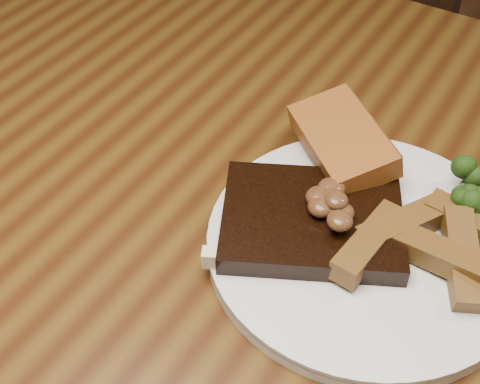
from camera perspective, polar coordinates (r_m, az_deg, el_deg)
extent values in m
cube|color=#432C0D|center=(0.66, 0.83, -2.16)|extent=(1.60, 0.90, 0.04)
cylinder|color=black|center=(1.49, -16.12, 7.76)|extent=(0.07, 0.07, 0.71)
cube|color=black|center=(1.44, 11.25, 10.81)|extent=(0.46, 0.46, 0.04)
cylinder|color=black|center=(1.65, 18.11, 4.62)|extent=(0.04, 0.04, 0.40)
cylinder|color=black|center=(1.75, 8.26, 9.20)|extent=(0.04, 0.04, 0.40)
cylinder|color=black|center=(1.41, 12.44, -2.16)|extent=(0.04, 0.04, 0.40)
cylinder|color=black|center=(1.53, 1.53, 3.52)|extent=(0.04, 0.04, 0.40)
cylinder|color=silver|center=(0.61, 10.56, -4.53)|extent=(0.34, 0.34, 0.01)
cube|color=black|center=(0.60, 6.14, -2.53)|extent=(0.20, 0.18, 0.02)
cube|color=beige|center=(0.57, 3.57, -6.25)|extent=(0.13, 0.07, 0.02)
cube|color=#934F1A|center=(0.67, 8.52, 3.07)|extent=(0.13, 0.13, 0.03)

